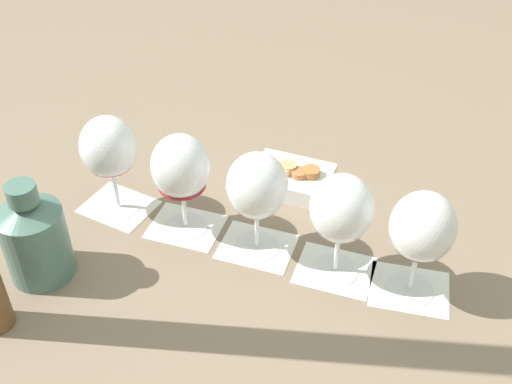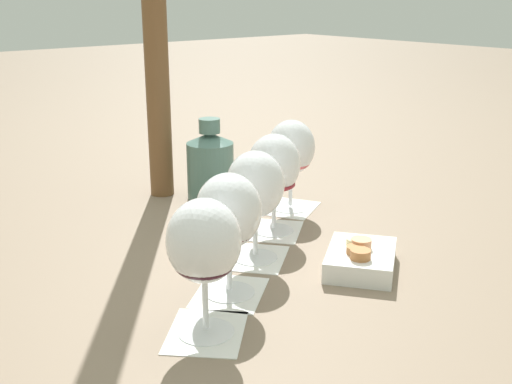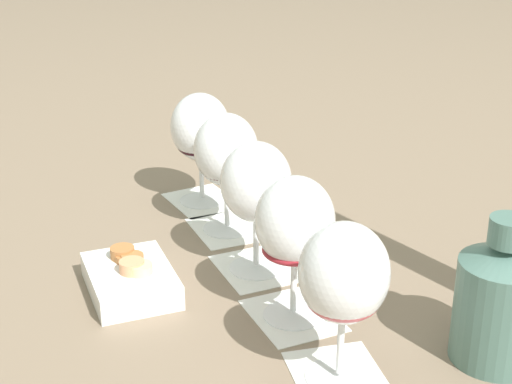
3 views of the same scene
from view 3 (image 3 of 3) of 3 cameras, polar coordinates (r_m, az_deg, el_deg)
The scene contains 13 objects.
ground_plane at distance 1.07m, azimuth 0.00°, elevation -5.61°, with size 8.00×8.00×0.00m, color #7F6B56.
tasting_card_0 at distance 0.87m, azimuth 6.05°, elevation -13.24°, with size 0.15×0.14×0.00m.
tasting_card_1 at distance 0.97m, azimuth 2.71°, elevation -8.93°, with size 0.15×0.15×0.00m.
tasting_card_2 at distance 1.07m, azimuth -0.15°, elevation -5.57°, with size 0.15×0.15×0.00m.
tasting_card_3 at distance 1.19m, azimuth -2.10°, elevation -2.68°, with size 0.15×0.15×0.00m.
tasting_card_4 at distance 1.29m, azimuth -3.92°, elevation -0.62°, with size 0.15×0.15×0.00m.
wine_glass_0 at distance 0.80m, azimuth 6.40°, elevation -6.39°, with size 0.09×0.09×0.18m.
wine_glass_1 at distance 0.91m, azimuth 2.84°, elevation -2.53°, with size 0.09×0.09×0.18m.
wine_glass_2 at distance 1.02m, azimuth -0.15°, elevation 0.30°, with size 0.09×0.09×0.18m.
wine_glass_3 at distance 1.14m, azimuth -2.19°, elevation 2.71°, with size 0.09×0.09×0.18m.
wine_glass_4 at distance 1.24m, azimuth -4.07°, elevation 4.39°, with size 0.09×0.09×0.18m.
ceramic_vase at distance 0.90m, azimuth 17.34°, elevation -7.49°, with size 0.10×0.10×0.17m.
snack_dish at distance 1.02m, azimuth -9.10°, elevation -6.22°, with size 0.17×0.17×0.05m.
Camera 3 is at (-0.92, -0.24, 0.51)m, focal length 55.00 mm.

